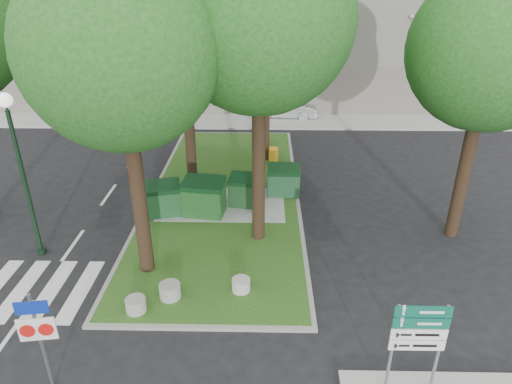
{
  "coord_description": "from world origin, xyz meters",
  "views": [
    {
      "loc": [
        2.2,
        -9.42,
        8.67
      ],
      "look_at": [
        1.92,
        4.28,
        2.0
      ],
      "focal_mm": 32.0,
      "sensor_mm": 36.0,
      "label": 1
    }
  ],
  "objects_px": {
    "bollard_left": "(136,305)",
    "car_white": "(128,117)",
    "dumpster_d": "(284,180)",
    "litter_bin": "(273,155)",
    "tree_median_near_left": "(122,30)",
    "traffic_sign_pole": "(38,330)",
    "tree_street_right": "(496,33)",
    "directional_sign": "(418,335)",
    "bollard_right": "(241,285)",
    "street_lamp": "(19,159)",
    "dumpster_c": "(246,191)",
    "dumpster_b": "(204,197)",
    "dumpster_a": "(163,199)",
    "bollard_mid": "(170,291)",
    "tree_median_mid": "(185,20)",
    "car_silver": "(285,108)"
  },
  "relations": [
    {
      "from": "tree_median_near_left",
      "to": "dumpster_b",
      "type": "distance_m",
      "value": 7.55
    },
    {
      "from": "litter_bin",
      "to": "street_lamp",
      "type": "xyz_separation_m",
      "value": [
        -7.99,
        -8.02,
        2.95
      ]
    },
    {
      "from": "litter_bin",
      "to": "car_white",
      "type": "relative_size",
      "value": 0.21
    },
    {
      "from": "bollard_right",
      "to": "traffic_sign_pole",
      "type": "distance_m",
      "value": 5.61
    },
    {
      "from": "tree_street_right",
      "to": "directional_sign",
      "type": "relative_size",
      "value": 4.21
    },
    {
      "from": "tree_street_right",
      "to": "tree_median_near_left",
      "type": "bearing_deg",
      "value": -166.61
    },
    {
      "from": "dumpster_d",
      "to": "bollard_right",
      "type": "bearing_deg",
      "value": -102.15
    },
    {
      "from": "tree_median_near_left",
      "to": "traffic_sign_pole",
      "type": "xyz_separation_m",
      "value": [
        -1.24,
        -4.56,
        -5.61
      ]
    },
    {
      "from": "bollard_left",
      "to": "street_lamp",
      "type": "height_order",
      "value": "street_lamp"
    },
    {
      "from": "tree_median_near_left",
      "to": "dumpster_a",
      "type": "relative_size",
      "value": 6.61
    },
    {
      "from": "car_white",
      "to": "dumpster_c",
      "type": "bearing_deg",
      "value": -143.73
    },
    {
      "from": "dumpster_a",
      "to": "litter_bin",
      "type": "distance_m",
      "value": 6.88
    },
    {
      "from": "dumpster_d",
      "to": "directional_sign",
      "type": "distance_m",
      "value": 10.37
    },
    {
      "from": "bollard_right",
      "to": "bollard_left",
      "type": "bearing_deg",
      "value": -161.39
    },
    {
      "from": "bollard_right",
      "to": "street_lamp",
      "type": "height_order",
      "value": "street_lamp"
    },
    {
      "from": "dumpster_a",
      "to": "car_silver",
      "type": "distance_m",
      "value": 14.32
    },
    {
      "from": "litter_bin",
      "to": "street_lamp",
      "type": "height_order",
      "value": "street_lamp"
    },
    {
      "from": "bollard_left",
      "to": "car_white",
      "type": "relative_size",
      "value": 0.15
    },
    {
      "from": "directional_sign",
      "to": "car_silver",
      "type": "bearing_deg",
      "value": 95.03
    },
    {
      "from": "traffic_sign_pole",
      "to": "litter_bin",
      "type": "bearing_deg",
      "value": 60.74
    },
    {
      "from": "dumpster_b",
      "to": "traffic_sign_pole",
      "type": "xyz_separation_m",
      "value": [
        -2.53,
        -8.19,
        0.88
      ]
    },
    {
      "from": "dumpster_b",
      "to": "street_lamp",
      "type": "distance_m",
      "value": 6.46
    },
    {
      "from": "dumpster_c",
      "to": "litter_bin",
      "type": "distance_m",
      "value": 4.65
    },
    {
      "from": "bollard_right",
      "to": "car_white",
      "type": "xyz_separation_m",
      "value": [
        -7.66,
        15.82,
        0.31
      ]
    },
    {
      "from": "dumpster_c",
      "to": "dumpster_d",
      "type": "height_order",
      "value": "same"
    },
    {
      "from": "litter_bin",
      "to": "traffic_sign_pole",
      "type": "distance_m",
      "value": 14.54
    },
    {
      "from": "tree_street_right",
      "to": "bollard_right",
      "type": "bearing_deg",
      "value": -154.58
    },
    {
      "from": "dumpster_b",
      "to": "dumpster_d",
      "type": "height_order",
      "value": "dumpster_b"
    },
    {
      "from": "dumpster_c",
      "to": "directional_sign",
      "type": "xyz_separation_m",
      "value": [
        4.01,
        -9.0,
        0.98
      ]
    },
    {
      "from": "street_lamp",
      "to": "directional_sign",
      "type": "relative_size",
      "value": 2.3
    },
    {
      "from": "dumpster_b",
      "to": "street_lamp",
      "type": "xyz_separation_m",
      "value": [
        -5.24,
        -2.72,
        2.64
      ]
    },
    {
      "from": "dumpster_b",
      "to": "bollard_right",
      "type": "xyz_separation_m",
      "value": [
        1.66,
        -4.72,
        -0.51
      ]
    },
    {
      "from": "car_white",
      "to": "litter_bin",
      "type": "bearing_deg",
      "value": -123.68
    },
    {
      "from": "directional_sign",
      "to": "litter_bin",
      "type": "bearing_deg",
      "value": 101.72
    },
    {
      "from": "dumpster_b",
      "to": "street_lamp",
      "type": "bearing_deg",
      "value": -144.83
    },
    {
      "from": "tree_street_right",
      "to": "dumpster_b",
      "type": "relative_size",
      "value": 5.9
    },
    {
      "from": "tree_street_right",
      "to": "traffic_sign_pole",
      "type": "xyz_separation_m",
      "value": [
        -11.74,
        -7.06,
        -5.28
      ]
    },
    {
      "from": "dumpster_b",
      "to": "dumpster_c",
      "type": "relative_size",
      "value": 1.13
    },
    {
      "from": "tree_median_near_left",
      "to": "tree_median_mid",
      "type": "bearing_deg",
      "value": 85.6
    },
    {
      "from": "bollard_left",
      "to": "litter_bin",
      "type": "xyz_separation_m",
      "value": [
        3.97,
        11.0,
        0.19
      ]
    },
    {
      "from": "tree_median_mid",
      "to": "dumpster_c",
      "type": "relative_size",
      "value": 6.63
    },
    {
      "from": "directional_sign",
      "to": "car_white",
      "type": "bearing_deg",
      "value": 120.81
    },
    {
      "from": "bollard_mid",
      "to": "traffic_sign_pole",
      "type": "relative_size",
      "value": 0.23
    },
    {
      "from": "dumpster_d",
      "to": "litter_bin",
      "type": "xyz_separation_m",
      "value": [
        -0.37,
        3.47,
        -0.22
      ]
    },
    {
      "from": "tree_median_near_left",
      "to": "litter_bin",
      "type": "height_order",
      "value": "tree_median_near_left"
    },
    {
      "from": "bollard_left",
      "to": "traffic_sign_pole",
      "type": "bearing_deg",
      "value": -117.6
    },
    {
      "from": "tree_median_mid",
      "to": "tree_street_right",
      "type": "relative_size",
      "value": 0.99
    },
    {
      "from": "dumpster_c",
      "to": "bollard_right",
      "type": "bearing_deg",
      "value": -79.38
    },
    {
      "from": "dumpster_a",
      "to": "bollard_left",
      "type": "relative_size",
      "value": 2.82
    },
    {
      "from": "tree_median_near_left",
      "to": "tree_median_mid",
      "type": "relative_size",
      "value": 1.05
    }
  ]
}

